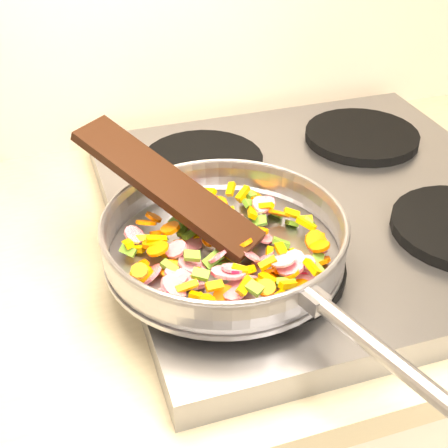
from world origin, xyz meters
name	(u,v)px	position (x,y,z in m)	size (l,w,h in m)	color
cooktop	(321,208)	(-0.70, 1.67, 0.92)	(0.60, 0.60, 0.04)	#939399
grate_fl	(268,269)	(-0.84, 1.52, 0.95)	(0.19, 0.19, 0.02)	black
grate_bl	(203,162)	(-0.84, 1.81, 0.95)	(0.19, 0.19, 0.02)	black
grate_br	(362,136)	(-0.56, 1.81, 0.95)	(0.19, 0.19, 0.02)	black
saute_pan	(225,237)	(-0.88, 1.56, 0.99)	(0.33, 0.49, 0.05)	#9E9EA5
vegetable_heap	(225,248)	(-0.89, 1.55, 0.98)	(0.25, 0.27, 0.05)	#5B9324
wooden_spatula	(167,185)	(-0.94, 1.63, 1.03)	(0.27, 0.06, 0.01)	black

